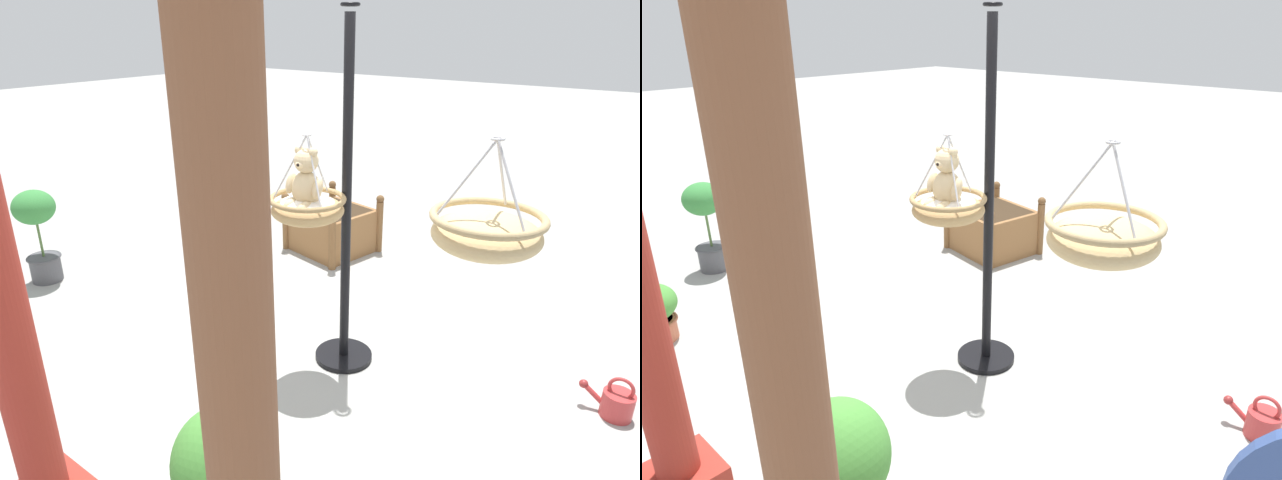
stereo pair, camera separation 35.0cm
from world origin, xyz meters
TOP-DOWN VIEW (x-y plane):
  - ground_plane at (0.00, 0.00)m, footprint 40.00×40.00m
  - display_pole_central at (-0.12, -0.05)m, footprint 0.44×0.44m
  - hanging_basket_with_teddy at (0.03, 0.20)m, footprint 0.53×0.53m
  - teddy_bear at (0.03, 0.22)m, footprint 0.29×0.25m
  - hanging_basket_left_high at (-1.37, 0.69)m, footprint 0.52×0.52m
  - greenhouse_pillar_left at (-1.28, 2.19)m, footprint 0.38×0.38m
  - wooden_planter_box at (1.19, -1.76)m, footprint 0.99×0.95m
  - potted_plant_fern_front at (-0.54, 1.60)m, footprint 0.52×0.52m
  - potted_plant_bushy_green at (3.06, 0.59)m, footprint 0.39×0.39m
  - watering_can at (-1.95, -0.56)m, footprint 0.35×0.20m

SIDE VIEW (x-z plane):
  - ground_plane at x=0.00m, z-range 0.00..0.00m
  - watering_can at x=-1.95m, z-range -0.05..0.25m
  - wooden_planter_box at x=1.19m, z-range -0.06..0.60m
  - potted_plant_fern_front at x=-0.54m, z-range 0.03..0.79m
  - potted_plant_bushy_green at x=3.06m, z-range 0.09..1.03m
  - display_pole_central at x=-0.12m, z-range -0.47..2.08m
  - hanging_basket_with_teddy at x=0.03m, z-range 0.97..1.58m
  - greenhouse_pillar_left at x=-1.28m, z-range -0.05..2.73m
  - teddy_bear at x=0.03m, z-range 1.25..1.67m
  - hanging_basket_left_high at x=-1.37m, z-range 1.30..1.84m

